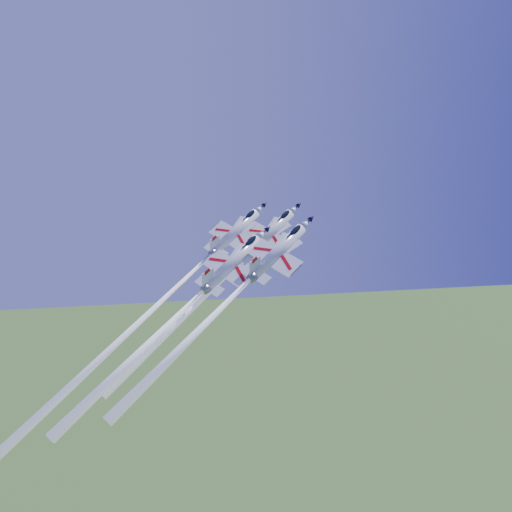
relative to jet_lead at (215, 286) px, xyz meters
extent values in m
cylinder|color=white|center=(10.82, 5.18, 8.25)|extent=(6.04, 8.44, 10.35)
cone|color=white|center=(15.86, 7.59, 12.10)|extent=(3.08, 3.18, 3.19)
cone|color=black|center=(17.03, 8.15, 13.00)|extent=(1.55, 1.60, 1.60)
cone|color=slate|center=(6.17, 2.95, 4.70)|extent=(2.75, 2.59, 2.39)
ellipsoid|color=black|center=(13.87, 6.36, 11.26)|extent=(2.97, 2.29, 2.59)
cube|color=black|center=(12.73, 5.72, 10.63)|extent=(0.97, 0.66, 0.87)
cube|color=white|center=(10.04, 4.90, 7.42)|extent=(8.27, 8.36, 5.02)
cube|color=white|center=(11.81, 6.96, 9.72)|extent=(3.04, 2.07, 2.19)
cube|color=white|center=(13.22, 5.17, 8.99)|extent=(3.04, 2.07, 2.19)
cube|color=white|center=(6.87, 3.33, 5.14)|extent=(4.43, 4.55, 2.68)
cube|color=white|center=(6.59, 2.55, 6.51)|extent=(2.69, 2.53, 3.53)
cube|color=#AF0810|center=(6.39, 1.92, 7.66)|extent=(1.12, 0.83, 1.11)
cube|color=black|center=(11.09, 5.67, 7.58)|extent=(7.45, 3.85, 5.67)
sphere|color=white|center=(5.99, 2.87, 4.57)|extent=(1.07, 1.08, 1.06)
cone|color=white|center=(-6.60, -3.15, -5.05)|extent=(13.11, 21.15, 27.71)
cylinder|color=white|center=(4.38, 5.25, 8.60)|extent=(5.85, 8.18, 10.04)
cone|color=white|center=(9.27, 7.59, 12.34)|extent=(2.99, 3.09, 3.09)
cone|color=black|center=(10.40, 8.13, 13.20)|extent=(1.51, 1.55, 1.56)
cone|color=slate|center=(-0.12, 3.10, 5.16)|extent=(2.67, 2.51, 2.32)
ellipsoid|color=black|center=(7.34, 6.40, 11.52)|extent=(2.87, 2.22, 2.51)
cube|color=black|center=(6.24, 5.78, 10.91)|extent=(0.94, 0.64, 0.84)
cube|color=white|center=(3.63, 4.99, 7.80)|extent=(8.02, 8.11, 4.87)
cube|color=white|center=(5.34, 6.98, 10.02)|extent=(2.94, 2.00, 2.12)
cube|color=white|center=(6.71, 5.25, 9.32)|extent=(2.94, 2.00, 2.12)
cube|color=white|center=(0.56, 3.46, 5.59)|extent=(4.29, 4.41, 2.60)
cube|color=white|center=(0.28, 2.70, 6.92)|extent=(2.60, 2.45, 3.43)
cube|color=#AF0810|center=(0.09, 2.10, 8.03)|extent=(1.08, 0.81, 1.07)
cube|color=black|center=(4.65, 5.73, 7.95)|extent=(7.22, 3.73, 5.50)
sphere|color=white|center=(-0.30, 3.01, 5.03)|extent=(1.04, 1.05, 1.03)
cone|color=white|center=(-18.02, -5.46, -8.51)|extent=(17.39, 28.85, 38.22)
cylinder|color=white|center=(10.46, -3.37, 6.45)|extent=(6.51, 9.10, 11.16)
cone|color=white|center=(15.90, -0.77, 10.60)|extent=(3.33, 3.43, 3.44)
cone|color=black|center=(17.16, -0.17, 11.56)|extent=(1.68, 1.73, 1.73)
cone|color=slate|center=(5.45, -5.77, 2.62)|extent=(2.97, 2.79, 2.58)
ellipsoid|color=black|center=(13.76, -2.09, 9.69)|extent=(3.20, 2.47, 2.79)
cube|color=black|center=(12.53, -2.78, 9.01)|extent=(1.05, 0.71, 0.94)
cube|color=white|center=(9.63, -3.66, 5.55)|extent=(8.92, 9.02, 5.41)
cube|color=white|center=(11.53, -1.45, 8.03)|extent=(3.27, 2.23, 2.36)
cube|color=white|center=(13.05, -3.37, 7.24)|extent=(3.27, 2.23, 2.36)
cube|color=white|center=(6.21, -5.36, 3.09)|extent=(4.77, 4.91, 2.89)
cube|color=white|center=(5.90, -6.21, 4.57)|extent=(2.90, 2.72, 3.81)
cube|color=#AF0810|center=(5.70, -6.88, 5.81)|extent=(1.21, 0.90, 1.19)
cube|color=black|center=(10.76, -2.84, 5.72)|extent=(8.03, 4.15, 6.11)
sphere|color=white|center=(5.26, -5.86, 2.47)|extent=(1.16, 1.17, 1.15)
cone|color=white|center=(-6.32, -11.40, -6.37)|extent=(12.44, 19.79, 25.78)
cylinder|color=white|center=(3.01, -1.02, 4.30)|extent=(6.67, 9.32, 11.43)
cone|color=white|center=(8.57, 1.65, 8.55)|extent=(3.41, 3.51, 3.52)
cone|color=black|center=(9.86, 2.26, 9.54)|extent=(1.72, 1.77, 1.77)
cone|color=slate|center=(-2.13, -3.47, 0.38)|extent=(3.04, 2.86, 2.64)
ellipsoid|color=black|center=(6.38, 0.29, 7.62)|extent=(3.27, 2.53, 2.86)
cube|color=black|center=(5.12, -0.42, 6.92)|extent=(1.07, 0.73, 0.96)
cube|color=white|center=(2.15, -1.32, 3.38)|extent=(9.13, 9.23, 5.54)
cube|color=white|center=(4.10, 0.95, 5.92)|extent=(3.35, 2.28, 2.42)
cube|color=white|center=(5.65, -1.02, 5.11)|extent=(3.35, 2.28, 2.42)
cube|color=white|center=(-1.35, -3.06, 0.86)|extent=(4.89, 5.03, 2.96)
cube|color=white|center=(-1.66, -3.92, 2.38)|extent=(2.97, 2.79, 3.90)
cube|color=#AF0810|center=(-1.88, -4.61, 3.64)|extent=(1.24, 0.92, 1.22)
cube|color=black|center=(3.31, -0.47, 3.56)|extent=(8.22, 4.25, 6.26)
sphere|color=white|center=(-2.32, -3.57, 0.23)|extent=(1.18, 1.19, 1.17)
cone|color=white|center=(-14.35, -9.32, -8.96)|extent=(12.88, 20.53, 26.75)
camera|label=1|loc=(-10.29, -96.26, 25.44)|focal=40.00mm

